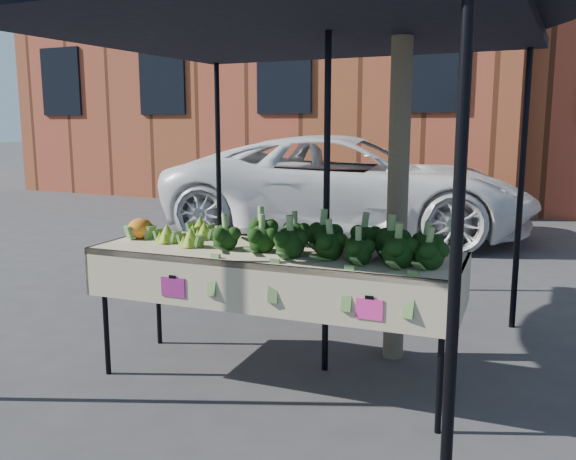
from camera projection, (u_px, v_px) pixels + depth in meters
The scene contains 9 objects.
ground at pixel (236, 382), 4.08m from camera, with size 90.00×90.00×0.00m, color #323235.
table at pixel (275, 316), 4.04m from camera, with size 2.45×0.97×0.90m.
canopy at pixel (285, 173), 4.27m from camera, with size 3.16×3.16×2.74m, color black, non-canonical shape.
broccoli_heap at pixel (328, 236), 3.81m from camera, with size 1.52×0.55×0.24m, color black.
romanesco_cluster at pixel (192, 228), 4.25m from camera, with size 0.41×0.55×0.18m, color #8CB231.
cauliflower_pair at pixel (140, 227), 4.34m from camera, with size 0.18×0.18×0.16m, color orange.
vehicle at pixel (351, 52), 8.97m from camera, with size 2.54×1.53×5.51m, color white.
street_tree at pixel (402, 56), 4.17m from camera, with size 2.20×2.20×4.33m, color #1E4C14, non-canonical shape.
building_left at pixel (299, 16), 16.08m from camera, with size 12.00×8.00×9.00m, color brown.
Camera 1 is at (1.96, -3.32, 1.71)m, focal length 37.97 mm.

